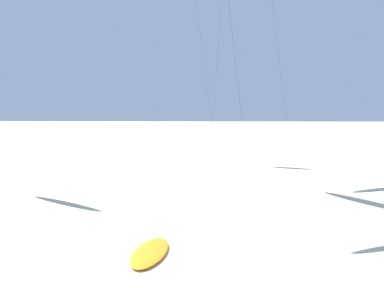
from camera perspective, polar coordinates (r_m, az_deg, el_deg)
grounded_kite_3 at (r=23.22m, az=-5.18°, el=-13.14°), size 2.12×4.81×0.25m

